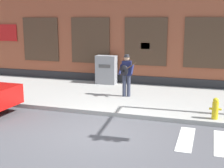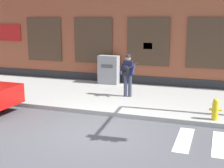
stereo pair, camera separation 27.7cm
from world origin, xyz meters
name	(u,v)px [view 1 (the left image)]	position (x,y,z in m)	size (l,w,h in m)	color
ground_plane	(98,133)	(0.00, 0.00, 0.00)	(160.00, 160.00, 0.00)	#4C4C51
sidewalk	(132,98)	(0.00, 4.13, 0.08)	(28.00, 5.06, 0.15)	#9E9E99
building_backdrop	(154,17)	(0.00, 8.65, 3.42)	(28.00, 4.06, 6.85)	brown
busker	(126,73)	(-0.21, 3.95, 1.15)	(0.73, 0.56, 1.74)	#33384C
utility_box	(106,70)	(-1.84, 6.21, 0.85)	(1.00, 0.56, 1.39)	gray
fire_hydrant	(215,109)	(3.28, 1.95, 0.50)	(0.38, 0.20, 0.70)	gold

